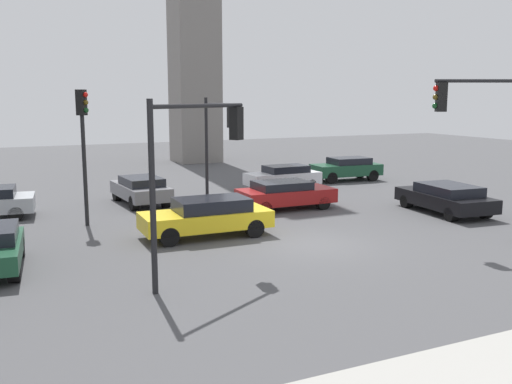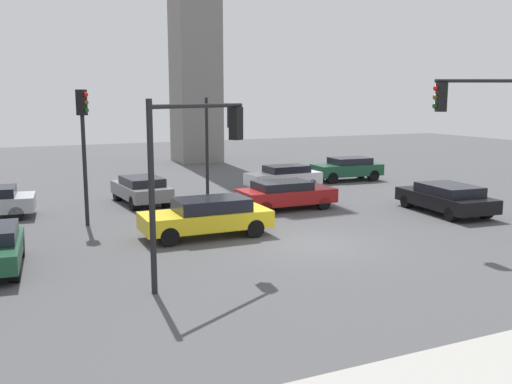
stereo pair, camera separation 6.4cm
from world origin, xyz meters
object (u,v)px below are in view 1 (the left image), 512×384
at_px(traffic_light_2, 83,132).
at_px(traffic_light_3, 219,130).
at_px(car_4, 285,194).
at_px(traffic_light_1, 485,125).
at_px(car_7, 347,168).
at_px(car_6, 141,189).
at_px(car_3, 283,177).
at_px(car_0, 207,216).
at_px(car_5, 446,197).
at_px(traffic_light_0, 198,149).

xyz_separation_m(traffic_light_2, traffic_light_3, (6.60, 2.22, -0.18)).
relative_size(traffic_light_2, car_4, 1.23).
xyz_separation_m(traffic_light_1, traffic_light_3, (-5.68, 10.90, -0.62)).
bearing_deg(car_7, car_6, 14.04).
bearing_deg(car_3, traffic_light_2, 20.92).
xyz_separation_m(traffic_light_2, car_4, (8.87, -0.34, -3.06)).
bearing_deg(car_0, car_7, -141.09).
xyz_separation_m(traffic_light_3, car_7, (9.99, 3.83, -2.81)).
xyz_separation_m(traffic_light_1, car_4, (-3.41, 8.33, -3.49)).
distance_m(traffic_light_2, car_6, 5.69).
relative_size(car_5, car_6, 1.13).
xyz_separation_m(car_6, car_7, (13.49, 2.37, 0.04)).
distance_m(traffic_light_2, car_3, 12.76).
xyz_separation_m(car_3, car_6, (-8.35, -1.04, 0.02)).
height_order(traffic_light_1, car_0, traffic_light_1).
distance_m(traffic_light_0, car_0, 5.59).
bearing_deg(car_0, traffic_light_3, -113.83).
bearing_deg(car_4, car_7, 40.73).
relative_size(traffic_light_0, car_4, 1.15).
bearing_deg(car_4, car_5, -31.35).
distance_m(traffic_light_0, traffic_light_2, 8.41).
height_order(traffic_light_1, traffic_light_3, traffic_light_1).
xyz_separation_m(car_4, car_7, (7.72, 6.40, 0.07)).
distance_m(car_3, car_5, 9.60).
bearing_deg(traffic_light_3, traffic_light_1, 21.99).
relative_size(car_4, car_7, 1.02).
bearing_deg(traffic_light_0, traffic_light_1, -32.57).
bearing_deg(traffic_light_0, traffic_light_2, 73.24).
height_order(car_5, car_7, car_7).
relative_size(car_0, car_6, 1.11).
height_order(traffic_light_1, car_4, traffic_light_1).
bearing_deg(car_4, traffic_light_1, -66.66).
relative_size(car_6, car_7, 1.00).
relative_size(traffic_light_0, car_0, 1.06).
distance_m(car_0, car_5, 11.20).
bearing_deg(car_0, traffic_light_1, 151.61).
bearing_deg(traffic_light_3, car_6, -118.23).
relative_size(traffic_light_3, car_7, 1.18).
xyz_separation_m(traffic_light_1, car_0, (-8.52, 4.87, -3.43)).
bearing_deg(traffic_light_0, traffic_light_3, 35.86).
distance_m(car_3, car_4, 5.68).
xyz_separation_m(traffic_light_0, car_6, (1.19, 11.87, -2.97)).
height_order(traffic_light_0, traffic_light_2, traffic_light_2).
bearing_deg(car_6, car_5, -127.55).
relative_size(traffic_light_3, car_0, 1.06).
bearing_deg(traffic_light_1, car_5, -97.48).
relative_size(traffic_light_3, car_6, 1.18).
relative_size(traffic_light_1, traffic_light_2, 1.09).
distance_m(traffic_light_0, car_6, 12.30).
distance_m(car_4, car_7, 10.02).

